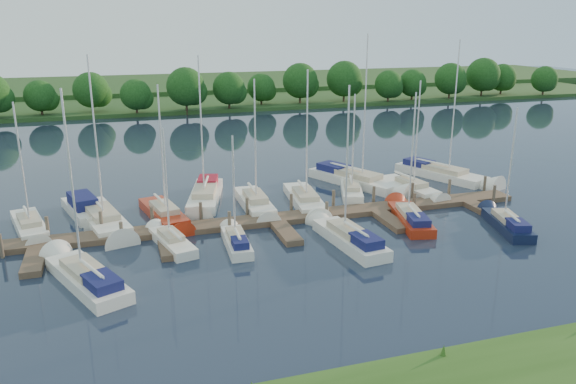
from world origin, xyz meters
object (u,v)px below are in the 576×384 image
object	(u,v)px
dock	(277,222)
sailboat_s_2	(236,242)
sailboat_n_5	(256,205)
sailboat_n_0	(30,228)
motorboat	(84,211)

from	to	relation	value
dock	sailboat_s_2	size ratio (longest dim) A/B	5.22
dock	sailboat_s_2	distance (m)	4.86
sailboat_n_5	dock	bearing A→B (deg)	99.03
sailboat_n_5	sailboat_s_2	bearing A→B (deg)	67.65
sailboat_n_0	motorboat	size ratio (longest dim) A/B	1.35
sailboat_s_2	motorboat	bearing A→B (deg)	138.46
sailboat_n_0	sailboat_s_2	xyz separation A→B (m)	(13.21, -7.10, 0.05)
sailboat_n_0	sailboat_s_2	distance (m)	15.00
motorboat	sailboat_s_2	bearing A→B (deg)	119.44
motorboat	sailboat_s_2	distance (m)	13.59
dock	sailboat_n_0	xyz separation A→B (m)	(-16.91, 3.95, 0.07)
motorboat	sailboat_n_5	world-z (taller)	sailboat_n_5
dock	sailboat_n_5	distance (m)	4.11
dock	sailboat_n_5	world-z (taller)	sailboat_n_5
sailboat_s_2	sailboat_n_5	bearing A→B (deg)	69.59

